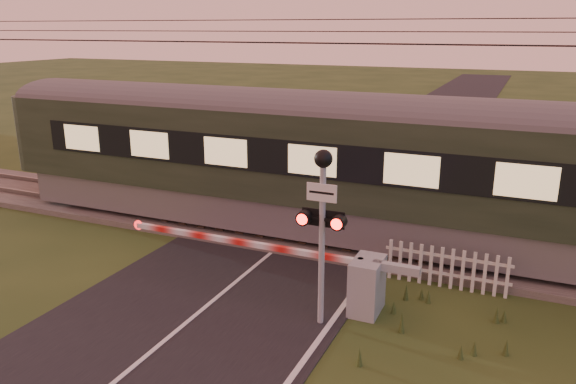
% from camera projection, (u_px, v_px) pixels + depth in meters
% --- Properties ---
extents(ground, '(160.00, 160.00, 0.00)m').
position_uv_depth(ground, '(166.00, 341.00, 11.00)').
color(ground, '#253916').
rests_on(ground, ground).
extents(road, '(6.00, 140.00, 0.03)m').
position_uv_depth(road, '(160.00, 346.00, 10.79)').
color(road, black).
rests_on(road, ground).
extents(track_bed, '(140.00, 3.40, 0.39)m').
position_uv_depth(track_bed, '(295.00, 231.00, 16.69)').
color(track_bed, '#47423D').
rests_on(track_bed, ground).
extents(overhead_wires, '(120.00, 0.62, 0.62)m').
position_uv_depth(overhead_wires, '(296.00, 34.00, 15.10)').
color(overhead_wires, black).
rests_on(overhead_wires, ground).
extents(boom_gate, '(7.18, 0.93, 1.24)m').
position_uv_depth(boom_gate, '(353.00, 280.00, 12.07)').
color(boom_gate, gray).
rests_on(boom_gate, ground).
extents(crossing_signal, '(0.94, 0.37, 3.68)m').
position_uv_depth(crossing_signal, '(322.00, 207.00, 10.95)').
color(crossing_signal, gray).
rests_on(crossing_signal, ground).
extents(picket_fence, '(2.92, 0.08, 0.99)m').
position_uv_depth(picket_fence, '(447.00, 268.00, 13.11)').
color(picket_fence, silver).
rests_on(picket_fence, ground).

